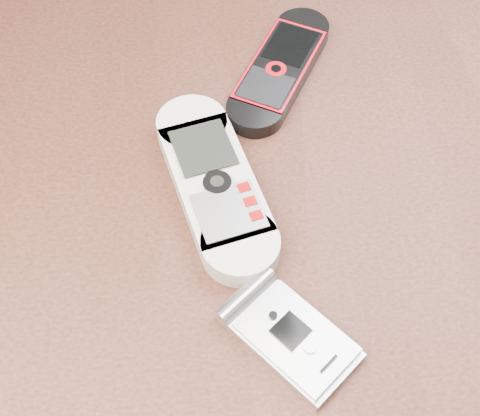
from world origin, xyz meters
name	(u,v)px	position (x,y,z in m)	size (l,w,h in m)	color
table	(234,283)	(0.00, 0.00, 0.64)	(1.20, 0.80, 0.75)	black
nokia_white	(215,183)	(-0.01, 0.02, 0.76)	(0.06, 0.17, 0.02)	silver
nokia_black_red	(280,69)	(0.05, 0.14, 0.76)	(0.05, 0.16, 0.02)	black
motorola_razr	(293,337)	(0.03, -0.10, 0.76)	(0.05, 0.09, 0.01)	#B7B7BC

